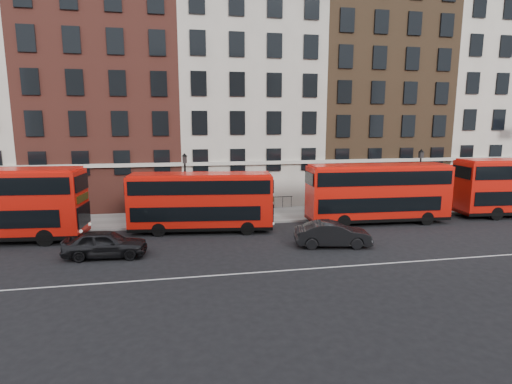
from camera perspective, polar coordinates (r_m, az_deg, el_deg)
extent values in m
plane|color=black|center=(23.51, 5.97, -9.18)|extent=(120.00, 120.00, 0.00)
cube|color=gray|center=(33.29, 0.77, -3.29)|extent=(80.00, 5.00, 0.15)
cube|color=gray|center=(30.91, 1.70, -4.31)|extent=(80.00, 0.30, 0.16)
cube|color=white|center=(21.72, 7.51, -10.83)|extent=(70.00, 0.12, 0.01)
cube|color=brown|center=(39.90, -20.47, 14.08)|extent=(12.80, 10.00, 22.00)
cube|color=#B1AA9C|center=(39.84, -1.41, 12.53)|extent=(12.80, 10.00, 19.00)
cube|color=brown|center=(43.84, 15.79, 13.23)|extent=(12.80, 10.00, 21.00)
cube|color=#BEB5A4|center=(50.77, 29.07, 11.31)|extent=(12.80, 10.00, 20.00)
cube|color=black|center=(28.59, -23.36, -3.02)|extent=(0.30, 2.37, 1.40)
cube|color=black|center=(28.37, -23.52, -0.75)|extent=(0.27, 2.05, 0.45)
cylinder|color=black|center=(28.44, -27.87, -5.78)|extent=(1.10, 0.40, 1.08)
cylinder|color=black|center=(30.62, -26.19, -4.60)|extent=(1.10, 0.40, 1.08)
cube|color=red|center=(28.30, -7.84, -1.34)|extent=(10.12, 3.54, 3.73)
cube|color=black|center=(28.69, -7.76, -4.77)|extent=(10.12, 3.58, 0.23)
cube|color=black|center=(28.45, -8.38, -2.61)|extent=(9.00, 3.48, 0.99)
cube|color=black|center=(28.10, -7.90, 0.97)|extent=(9.75, 3.57, 0.94)
cube|color=red|center=(27.99, -7.94, 2.50)|extent=(9.81, 3.32, 0.17)
cube|color=black|center=(28.53, 2.25, -2.66)|extent=(0.33, 2.07, 1.23)
cube|color=black|center=(28.33, 2.26, -0.67)|extent=(0.29, 1.79, 0.40)
cylinder|color=black|center=(27.61, -1.23, -5.20)|extent=(0.97, 0.38, 0.94)
cylinder|color=black|center=(29.66, -1.42, -4.14)|extent=(0.97, 0.38, 0.94)
cylinder|color=black|center=(28.01, -13.72, -5.27)|extent=(0.97, 0.38, 0.94)
cylinder|color=black|center=(30.03, -13.04, -4.22)|extent=(0.97, 0.38, 0.94)
cube|color=red|center=(31.86, 17.00, -0.08)|extent=(10.87, 3.08, 4.05)
cube|color=black|center=(32.23, 16.83, -3.41)|extent=(10.87, 3.12, 0.25)
cube|color=black|center=(31.85, 16.43, -1.32)|extent=(9.65, 3.10, 1.08)
cube|color=black|center=(31.68, 17.11, 2.15)|extent=(10.47, 3.14, 1.02)
cube|color=red|center=(31.58, 17.19, 3.63)|extent=(10.55, 2.86, 0.18)
cube|color=black|center=(34.62, 25.09, -1.16)|extent=(0.19, 2.26, 1.33)
cube|color=black|center=(34.45, 25.23, 0.63)|extent=(0.18, 1.95, 0.43)
cylinder|color=black|center=(32.86, 23.20, -3.49)|extent=(1.04, 0.34, 1.02)
cylinder|color=black|center=(34.79, 21.26, -2.65)|extent=(1.04, 0.34, 1.02)
cylinder|color=black|center=(30.02, 12.40, -4.12)|extent=(1.04, 0.34, 1.02)
cylinder|color=black|center=(32.12, 10.98, -3.15)|extent=(1.04, 0.34, 1.02)
cylinder|color=black|center=(37.01, 31.11, -2.66)|extent=(1.09, 0.38, 1.07)
cylinder|color=black|center=(38.89, 28.97, -1.93)|extent=(1.09, 0.38, 1.07)
imported|color=black|center=(24.69, -20.70, -6.92)|extent=(4.75, 2.18, 1.58)
imported|color=black|center=(25.55, 10.90, -5.93)|extent=(4.92, 2.42, 1.55)
cylinder|color=black|center=(30.04, -10.01, -0.25)|extent=(0.14, 0.14, 4.60)
cylinder|color=black|center=(30.45, -9.90, -3.96)|extent=(0.32, 0.32, 0.60)
cube|color=#262626|center=(29.71, -10.16, 4.60)|extent=(0.32, 0.32, 0.55)
cone|color=black|center=(29.68, -10.18, 5.27)|extent=(0.44, 0.44, 0.25)
cylinder|color=black|center=(36.67, 22.26, 0.98)|extent=(0.14, 0.14, 4.60)
cylinder|color=black|center=(37.00, 22.05, -2.08)|extent=(0.32, 0.32, 0.60)
cube|color=#262626|center=(36.39, 22.52, 4.94)|extent=(0.32, 0.32, 0.55)
cone|color=black|center=(36.37, 22.55, 5.49)|extent=(0.44, 0.44, 0.25)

